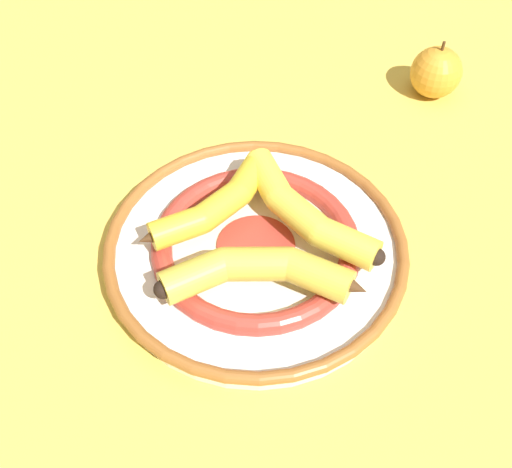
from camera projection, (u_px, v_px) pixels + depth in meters
ground_plane at (257, 270)px, 0.63m from camera, size 2.80×2.80×0.00m
decorative_bowl at (256, 248)px, 0.63m from camera, size 0.32×0.32×0.04m
banana_a at (301, 209)px, 0.62m from camera, size 0.09×0.20×0.03m
banana_b at (260, 271)px, 0.57m from camera, size 0.12×0.18×0.03m
banana_c at (215, 205)px, 0.63m from camera, size 0.18×0.07×0.03m
apple at (436, 72)px, 0.80m from camera, size 0.07×0.07×0.08m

